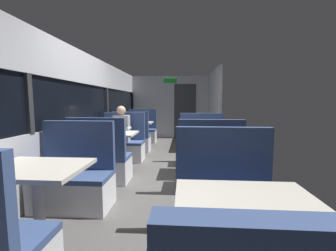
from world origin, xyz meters
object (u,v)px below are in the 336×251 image
object	(u,v)px
dining_table_mid_window	(113,138)
bench_far_window_facing_entry	(142,132)
dining_table_far_window	(137,125)
bench_near_window_facing_entry	(75,182)
bench_mid_window_facing_entry	(123,146)
bench_mid_window_facing_end	(101,163)
bench_rear_aisle_facing_end	(209,168)
dining_table_near_window	(37,177)
bench_far_window_facing_end	(132,139)
bench_rear_aisle_facing_entry	(202,149)
seated_passenger	(122,138)
dining_table_rear_aisle	(205,141)
bench_front_aisle_facing_entry	(225,209)
dining_table_front_aisle	(247,216)

from	to	relation	value
dining_table_mid_window	bench_far_window_facing_entry	xyz separation A→B (m)	(0.00, 3.00, -0.31)
dining_table_far_window	bench_near_window_facing_entry	bearing A→B (deg)	-90.00
bench_mid_window_facing_entry	dining_table_far_window	size ratio (longest dim) A/B	1.22
dining_table_far_window	bench_far_window_facing_entry	xyz separation A→B (m)	(0.00, 0.70, -0.31)
bench_mid_window_facing_end	bench_rear_aisle_facing_end	bearing A→B (deg)	-6.38
bench_near_window_facing_entry	bench_far_window_facing_entry	distance (m)	4.59
dining_table_near_window	bench_far_window_facing_end	bearing A→B (deg)	90.00
bench_mid_window_facing_entry	bench_far_window_facing_end	world-z (taller)	same
dining_table_far_window	bench_rear_aisle_facing_entry	xyz separation A→B (m)	(1.79, -1.80, -0.31)
bench_rear_aisle_facing_entry	seated_passenger	size ratio (longest dim) A/B	0.87
bench_far_window_facing_end	seated_passenger	size ratio (longest dim) A/B	0.87
bench_near_window_facing_entry	seated_passenger	bearing A→B (deg)	90.00
dining_table_rear_aisle	bench_far_window_facing_entry	bearing A→B (deg)	119.25
dining_table_near_window	dining_table_mid_window	size ratio (longest dim) A/B	1.00
bench_far_window_facing_entry	dining_table_rear_aisle	xyz separation A→B (m)	(1.79, -3.20, 0.31)
bench_mid_window_facing_end	seated_passenger	xyz separation A→B (m)	(0.00, 1.33, 0.21)
dining_table_near_window	bench_mid_window_facing_entry	distance (m)	3.01
bench_front_aisle_facing_entry	bench_rear_aisle_facing_end	distance (m)	1.30
dining_table_mid_window	dining_table_rear_aisle	bearing A→B (deg)	-6.38
seated_passenger	dining_table_front_aisle	bearing A→B (deg)	-63.07
dining_table_mid_window	dining_table_front_aisle	world-z (taller)	same
bench_front_aisle_facing_entry	bench_rear_aisle_facing_end	size ratio (longest dim) A/B	1.00
bench_mid_window_facing_end	bench_front_aisle_facing_entry	world-z (taller)	same
bench_near_window_facing_entry	dining_table_rear_aisle	distance (m)	2.29
bench_far_window_facing_entry	bench_rear_aisle_facing_entry	distance (m)	3.07
bench_far_window_facing_end	seated_passenger	distance (m)	0.99
bench_front_aisle_facing_entry	seated_passenger	xyz separation A→B (m)	(-1.79, 2.82, 0.21)
bench_rear_aisle_facing_entry	bench_far_window_facing_end	bearing A→B (deg)	148.48
bench_rear_aisle_facing_end	bench_near_window_facing_entry	bearing A→B (deg)	-158.70
bench_front_aisle_facing_entry	bench_near_window_facing_entry	bearing A→B (deg)	161.47
dining_table_front_aisle	bench_far_window_facing_entry	bearing A→B (deg)	106.90
bench_mid_window_facing_entry	bench_front_aisle_facing_entry	bearing A→B (deg)	-58.29
dining_table_far_window	bench_front_aisle_facing_entry	size ratio (longest dim) A/B	0.82
bench_near_window_facing_entry	bench_mid_window_facing_end	bearing A→B (deg)	90.00
bench_mid_window_facing_end	dining_table_near_window	bearing A→B (deg)	-90.00
bench_far_window_facing_entry	dining_table_rear_aisle	bearing A→B (deg)	-60.75
dining_table_near_window	bench_rear_aisle_facing_entry	xyz separation A→B (m)	(1.79, 2.80, -0.31)
dining_table_near_window	bench_near_window_facing_entry	size ratio (longest dim) A/B	0.82
bench_mid_window_facing_end	bench_front_aisle_facing_entry	xyz separation A→B (m)	(1.79, -1.50, 0.00)
dining_table_far_window	dining_table_rear_aisle	bearing A→B (deg)	-54.36
bench_mid_window_facing_end	bench_mid_window_facing_entry	size ratio (longest dim) A/B	1.00
dining_table_near_window	bench_far_window_facing_entry	world-z (taller)	bench_far_window_facing_entry
dining_table_mid_window	bench_rear_aisle_facing_end	bearing A→B (deg)	-26.68
bench_near_window_facing_entry	bench_rear_aisle_facing_end	world-z (taller)	same
bench_rear_aisle_facing_entry	dining_table_mid_window	bearing A→B (deg)	-164.41
dining_table_near_window	bench_mid_window_facing_end	distance (m)	1.63
bench_far_window_facing_end	dining_table_rear_aisle	world-z (taller)	bench_far_window_facing_end
dining_table_far_window	bench_mid_window_facing_entry	bearing A→B (deg)	-90.00
bench_mid_window_facing_end	dining_table_far_window	world-z (taller)	bench_mid_window_facing_end
bench_mid_window_facing_entry	bench_rear_aisle_facing_entry	xyz separation A→B (m)	(1.79, -0.20, 0.00)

